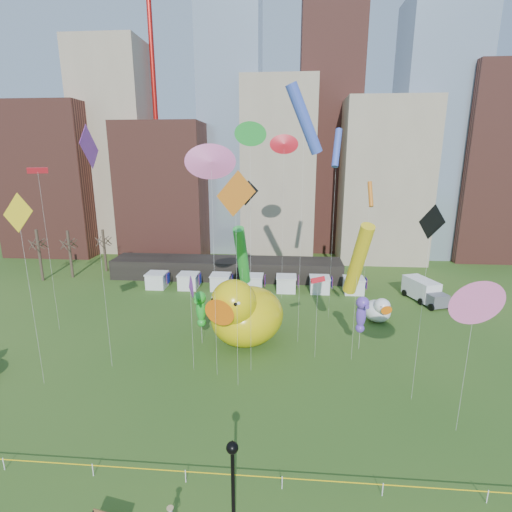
# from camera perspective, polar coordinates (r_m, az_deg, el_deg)

# --- Properties ---
(ground) EXTENTS (160.00, 160.00, 0.00)m
(ground) POSITION_cam_1_polar(r_m,az_deg,el_deg) (28.23, -10.34, -30.09)
(ground) COLOR #275219
(ground) RESTS_ON ground
(skyline) EXTENTS (101.00, 23.00, 68.00)m
(skyline) POSITION_cam_1_polar(r_m,az_deg,el_deg) (80.48, 2.14, 15.68)
(skyline) COLOR brown
(skyline) RESTS_ON ground
(crane_left) EXTENTS (23.00, 1.00, 76.00)m
(crane_left) POSITION_cam_1_polar(r_m,az_deg,el_deg) (91.73, -14.89, 31.27)
(crane_left) COLOR red
(crane_left) RESTS_ON ground
(crane_right) EXTENTS (23.00, 1.00, 76.00)m
(crane_right) POSITION_cam_1_polar(r_m,az_deg,el_deg) (91.10, 23.86, 30.72)
(crane_right) COLOR red
(crane_right) RESTS_ON ground
(pavilion) EXTENTS (38.00, 6.00, 3.20)m
(pavilion) POSITION_cam_1_polar(r_m,az_deg,el_deg) (64.70, -4.35, -1.84)
(pavilion) COLOR black
(pavilion) RESTS_ON ground
(vendor_tents) EXTENTS (33.24, 2.80, 2.40)m
(vendor_tents) POSITION_cam_1_polar(r_m,az_deg,el_deg) (58.57, -0.40, -4.06)
(vendor_tents) COLOR white
(vendor_tents) RESTS_ON ground
(bare_trees) EXTENTS (8.44, 6.44, 8.50)m
(bare_trees) POSITION_cam_1_polar(r_m,az_deg,el_deg) (71.67, -25.73, 0.35)
(bare_trees) COLOR #382B21
(bare_trees) RESTS_ON ground
(caution_tape) EXTENTS (50.00, 0.06, 0.90)m
(caution_tape) POSITION_cam_1_polar(r_m,az_deg,el_deg) (27.76, -10.42, -29.08)
(caution_tape) COLOR white
(caution_tape) RESTS_ON ground
(big_duck) EXTENTS (10.43, 11.34, 7.90)m
(big_duck) POSITION_cam_1_polar(r_m,az_deg,el_deg) (41.33, -1.70, -8.45)
(big_duck) COLOR yellow
(big_duck) RESTS_ON ground
(small_duck) EXTENTS (4.00, 4.70, 3.34)m
(small_duck) POSITION_cam_1_polar(r_m,az_deg,el_deg) (49.88, 17.63, -7.63)
(small_duck) COLOR white
(small_duck) RESTS_ON ground
(seahorse_green) EXTENTS (1.55, 1.83, 6.05)m
(seahorse_green) POSITION_cam_1_polar(r_m,az_deg,el_deg) (41.47, -8.21, -7.37)
(seahorse_green) COLOR silver
(seahorse_green) RESTS_ON ground
(seahorse_purple) EXTENTS (1.66, 1.90, 5.87)m
(seahorse_purple) POSITION_cam_1_polar(r_m,az_deg,el_deg) (41.58, 15.36, -7.96)
(seahorse_purple) COLOR silver
(seahorse_purple) RESTS_ON ground
(lamppost) EXTENTS (0.63, 0.63, 6.03)m
(lamppost) POSITION_cam_1_polar(r_m,az_deg,el_deg) (22.86, -3.45, -30.07)
(lamppost) COLOR black
(lamppost) RESTS_ON footpath
(box_truck) EXTENTS (4.72, 7.47, 2.99)m
(box_truck) POSITION_cam_1_polar(r_m,az_deg,el_deg) (59.11, 23.57, -4.70)
(box_truck) COLOR white
(box_truck) RESTS_ON ground
(kite_0) EXTENTS (1.79, 1.42, 18.64)m
(kite_0) POSITION_cam_1_polar(r_m,az_deg,el_deg) (47.64, -29.60, 10.62)
(kite_0) COLOR silver
(kite_0) RESTS_ON ground
(kite_1) EXTENTS (2.75, 1.44, 20.76)m
(kite_1) POSITION_cam_1_polar(r_m,az_deg,el_deg) (32.20, -6.66, 13.68)
(kite_1) COLOR silver
(kite_1) RESTS_ON ground
(kite_2) EXTENTS (1.04, 2.51, 16.39)m
(kite_2) POSITION_cam_1_polar(r_m,az_deg,el_deg) (31.43, 24.53, 4.13)
(kite_2) COLOR silver
(kite_2) RESTS_ON ground
(kite_3) EXTENTS (1.78, 1.25, 22.50)m
(kite_3) POSITION_cam_1_polar(r_m,az_deg,el_deg) (32.83, -0.88, 17.52)
(kite_3) COLOR silver
(kite_3) RESTS_ON ground
(kite_4) EXTENTS (2.29, 4.64, 14.13)m
(kite_4) POSITION_cam_1_polar(r_m,az_deg,el_deg) (37.28, 14.87, -0.61)
(kite_4) COLOR silver
(kite_4) RESTS_ON ground
(kite_5) EXTENTS (4.05, 2.33, 26.51)m
(kite_5) POSITION_cam_1_polar(r_m,az_deg,el_deg) (39.02, 7.17, 19.46)
(kite_5) COLOR silver
(kite_5) RESTS_ON ground
(kite_6) EXTENTS (3.31, 1.56, 18.73)m
(kite_6) POSITION_cam_1_polar(r_m,az_deg,el_deg) (30.53, -3.05, 8.83)
(kite_6) COLOR silver
(kite_6) RESTS_ON ground
(kite_7) EXTENTS (0.91, 1.88, 9.29)m
(kite_7) POSITION_cam_1_polar(r_m,az_deg,el_deg) (35.33, -9.72, -4.57)
(kite_7) COLOR silver
(kite_7) RESTS_ON ground
(kite_8) EXTENTS (2.54, 0.60, 22.58)m
(kite_8) POSITION_cam_1_polar(r_m,az_deg,el_deg) (52.17, 4.20, 16.16)
(kite_8) COLOR silver
(kite_8) RESTS_ON ground
(kite_9) EXTENTS (3.06, 1.34, 11.73)m
(kite_9) POSITION_cam_1_polar(r_m,az_deg,el_deg) (30.20, 29.75, -5.92)
(kite_9) COLOR silver
(kite_9) RESTS_ON ground
(kite_10) EXTENTS (2.64, 1.40, 17.04)m
(kite_10) POSITION_cam_1_polar(r_m,az_deg,el_deg) (46.28, -1.33, 9.03)
(kite_10) COLOR silver
(kite_10) RESTS_ON ground
(kite_11) EXTENTS (1.77, 4.53, 12.35)m
(kite_11) POSITION_cam_1_polar(r_m,az_deg,el_deg) (44.56, -2.08, 0.01)
(kite_11) COLOR silver
(kite_11) RESTS_ON ground
(kite_12) EXTENTS (3.14, 0.82, 17.00)m
(kite_12) POSITION_cam_1_polar(r_m,az_deg,el_deg) (36.23, -31.77, 5.14)
(kite_12) COLOR silver
(kite_12) RESTS_ON ground
(kite_13) EXTENTS (1.39, 2.71, 22.92)m
(kite_13) POSITION_cam_1_polar(r_m,az_deg,el_deg) (45.99, 11.90, 15.38)
(kite_13) COLOR silver
(kite_13) RESTS_ON ground
(kite_14) EXTENTS (0.79, 2.04, 16.58)m
(kite_14) POSITION_cam_1_polar(r_m,az_deg,el_deg) (54.30, 16.60, 8.74)
(kite_14) COLOR silver
(kite_14) RESTS_ON ground
(kite_15) EXTENTS (0.30, 3.60, 22.32)m
(kite_15) POSITION_cam_1_polar(r_m,az_deg,el_deg) (36.23, -23.42, 14.16)
(kite_15) COLOR silver
(kite_15) RESTS_ON ground
(kite_16) EXTENTS (1.51, 1.18, 8.50)m
(kite_16) POSITION_cam_1_polar(r_m,az_deg,el_deg) (37.58, 9.17, -3.63)
(kite_16) COLOR silver
(kite_16) RESTS_ON ground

